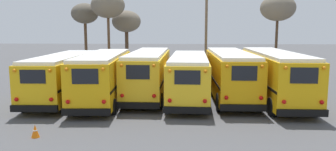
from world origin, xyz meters
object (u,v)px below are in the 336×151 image
(school_bus_1, at_px, (104,75))
(school_bus_3, at_px, (189,76))
(school_bus_4, at_px, (230,73))
(traffic_cone, at_px, (35,131))
(bare_tree_1, at_px, (85,14))
(school_bus_5, at_px, (274,74))
(bare_tree_3, at_px, (278,9))
(utility_pole, at_px, (206,30))
(school_bus_2, at_px, (149,72))
(bare_tree_2, at_px, (108,6))
(school_bus_0, at_px, (64,75))
(bare_tree_0, at_px, (126,22))

(school_bus_1, bearing_deg, school_bus_3, 4.93)
(school_bus_4, bearing_deg, traffic_cone, -137.84)
(bare_tree_1, bearing_deg, school_bus_4, -43.58)
(school_bus_1, height_order, school_bus_5, school_bus_5)
(school_bus_4, relative_size, bare_tree_3, 1.32)
(school_bus_1, bearing_deg, utility_pole, 54.05)
(school_bus_5, height_order, utility_pole, utility_pole)
(school_bus_1, bearing_deg, school_bus_2, 28.91)
(school_bus_3, relative_size, utility_pole, 1.12)
(school_bus_3, height_order, utility_pole, utility_pole)
(school_bus_4, relative_size, bare_tree_2, 1.23)
(school_bus_0, bearing_deg, bare_tree_2, 88.06)
(utility_pole, height_order, bare_tree_3, utility_pole)
(school_bus_2, xyz_separation_m, school_bus_3, (2.81, -1.07, -0.08))
(school_bus_5, bearing_deg, school_bus_0, -179.41)
(utility_pole, height_order, bare_tree_2, utility_pole)
(school_bus_2, distance_m, school_bus_4, 5.63)
(school_bus_2, bearing_deg, school_bus_4, -3.40)
(bare_tree_3, bearing_deg, utility_pole, 176.58)
(school_bus_4, distance_m, bare_tree_1, 19.75)
(school_bus_2, distance_m, school_bus_5, 8.49)
(school_bus_0, relative_size, school_bus_4, 0.99)
(bare_tree_0, height_order, bare_tree_2, bare_tree_2)
(bare_tree_0, height_order, bare_tree_1, bare_tree_1)
(school_bus_5, bearing_deg, bare_tree_3, 74.21)
(utility_pole, bearing_deg, school_bus_0, -136.30)
(school_bus_5, xyz_separation_m, bare_tree_3, (2.60, 9.19, 4.80))
(bare_tree_0, bearing_deg, school_bus_3, -65.67)
(school_bus_2, height_order, utility_pole, utility_pole)
(school_bus_0, relative_size, school_bus_5, 0.94)
(school_bus_4, xyz_separation_m, traffic_cone, (-9.67, -8.76, -1.46))
(school_bus_2, height_order, traffic_cone, school_bus_2)
(school_bus_3, distance_m, traffic_cone, 10.65)
(school_bus_2, height_order, bare_tree_0, bare_tree_0)
(bare_tree_0, bearing_deg, school_bus_5, -50.18)
(bare_tree_3, bearing_deg, school_bus_3, -131.52)
(bare_tree_1, bearing_deg, school_bus_0, -79.16)
(traffic_cone, bearing_deg, school_bus_5, 33.04)
(school_bus_1, bearing_deg, bare_tree_3, 35.22)
(bare_tree_0, xyz_separation_m, bare_tree_3, (14.97, -5.64, 1.11))
(school_bus_2, relative_size, traffic_cone, 17.51)
(school_bus_5, xyz_separation_m, bare_tree_1, (-16.73, 13.89, 4.51))
(school_bus_0, bearing_deg, traffic_cone, -78.90)
(school_bus_0, height_order, bare_tree_0, bare_tree_0)
(school_bus_0, relative_size, school_bus_3, 1.03)
(bare_tree_2, bearing_deg, school_bus_2, -63.80)
(school_bus_1, relative_size, bare_tree_0, 1.51)
(utility_pole, relative_size, bare_tree_2, 1.05)
(bare_tree_1, distance_m, bare_tree_2, 3.92)
(school_bus_2, relative_size, bare_tree_3, 1.29)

